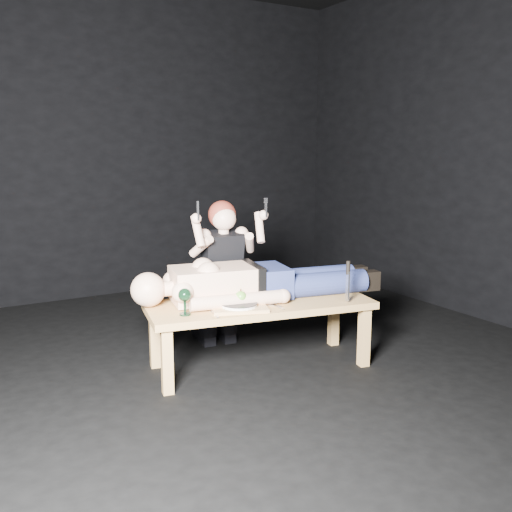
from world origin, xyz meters
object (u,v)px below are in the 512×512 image
lying_man (261,277)px  carving_knife (348,282)px  goblet (185,302)px  table (260,334)px  serving_tray (239,308)px  kneeling_woman (219,272)px

lying_man → carving_knife: (0.43, -0.40, -0.00)m
goblet → lying_man: bearing=12.3°
lying_man → carving_knife: 0.58m
table → serving_tray: (-0.20, -0.09, 0.24)m
goblet → serving_tray: bearing=-9.0°
serving_tray → carving_knife: 0.74m
kneeling_woman → goblet: kneeling_woman is taller
serving_tray → goblet: 0.35m
lying_man → carving_knife: size_ratio=5.73×
goblet → carving_knife: carving_knife is taller
table → goblet: (-0.55, -0.03, 0.31)m
carving_knife → lying_man: bearing=147.3°
kneeling_woman → carving_knife: bearing=-49.7°
serving_tray → carving_knife: (0.70, -0.21, 0.13)m
table → lying_man: lying_man is taller
table → lying_man: (0.07, 0.10, 0.37)m
kneeling_woman → goblet: size_ratio=6.72×
lying_man → goblet: (-0.61, -0.13, -0.06)m
kneeling_woman → serving_tray: size_ratio=3.25×
kneeling_woman → serving_tray: 0.63m
lying_man → kneeling_woman: 0.43m
serving_tray → table: bearing=22.9°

